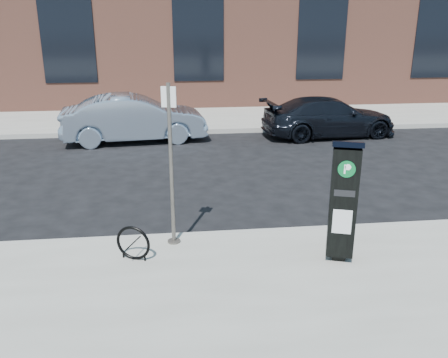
{
  "coord_description": "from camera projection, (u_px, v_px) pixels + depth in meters",
  "views": [
    {
      "loc": [
        -1.23,
        -7.42,
        3.65
      ],
      "look_at": [
        -0.31,
        0.5,
        0.94
      ],
      "focal_mm": 38.0,
      "sensor_mm": 36.0,
      "label": 1
    }
  ],
  "objects": [
    {
      "name": "car_silver",
      "position": [
        134.0,
        118.0,
        14.62
      ],
      "size": [
        4.51,
        1.96,
        1.44
      ],
      "primitive_type": "imported",
      "rotation": [
        0.0,
        0.0,
        1.67
      ],
      "color": "#98AAC1",
      "rests_on": "ground"
    },
    {
      "name": "car_dark",
      "position": [
        329.0,
        117.0,
        15.31
      ],
      "size": [
        4.48,
        2.18,
        1.26
      ],
      "primitive_type": "imported",
      "rotation": [
        0.0,
        0.0,
        1.67
      ],
      "color": "black",
      "rests_on": "ground"
    },
    {
      "name": "building",
      "position": [
        191.0,
        8.0,
        22.94
      ],
      "size": [
        28.0,
        10.05,
        8.25
      ],
      "color": "brown",
      "rests_on": "ground"
    },
    {
      "name": "curb_far",
      "position": [
        207.0,
        131.0,
        15.81
      ],
      "size": [
        60.0,
        0.12,
        0.16
      ],
      "primitive_type": "cube",
      "color": "#9E9B93",
      "rests_on": "ground"
    },
    {
      "name": "parking_kiosk",
      "position": [
        343.0,
        200.0,
        6.98
      ],
      "size": [
        0.53,
        0.5,
        1.89
      ],
      "rotation": [
        0.0,
        0.0,
        -0.32
      ],
      "color": "black",
      "rests_on": "sidewalk_near"
    },
    {
      "name": "bike_rack",
      "position": [
        133.0,
        243.0,
        7.18
      ],
      "size": [
        0.53,
        0.26,
        0.55
      ],
      "rotation": [
        0.0,
        0.0,
        -0.4
      ],
      "color": "black",
      "rests_on": "sidewalk_near"
    },
    {
      "name": "curb_near",
      "position": [
        245.0,
        235.0,
        8.24
      ],
      "size": [
        60.0,
        0.12,
        0.16
      ],
      "primitive_type": "cube",
      "color": "#9E9B93",
      "rests_on": "ground"
    },
    {
      "name": "ground",
      "position": [
        245.0,
        238.0,
        8.29
      ],
      "size": [
        120.0,
        120.0,
        0.0
      ],
      "primitive_type": "plane",
      "color": "black",
      "rests_on": "ground"
    },
    {
      "name": "sidewalk_far",
      "position": [
        197.0,
        102.0,
        21.43
      ],
      "size": [
        60.0,
        12.0,
        0.15
      ],
      "primitive_type": "cube",
      "color": "gray",
      "rests_on": "ground"
    },
    {
      "name": "sign_pole",
      "position": [
        171.0,
        167.0,
        7.41
      ],
      "size": [
        0.23,
        0.21,
        2.6
      ],
      "rotation": [
        0.0,
        0.0,
        -0.28
      ],
      "color": "#635B57",
      "rests_on": "sidewalk_near"
    }
  ]
}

